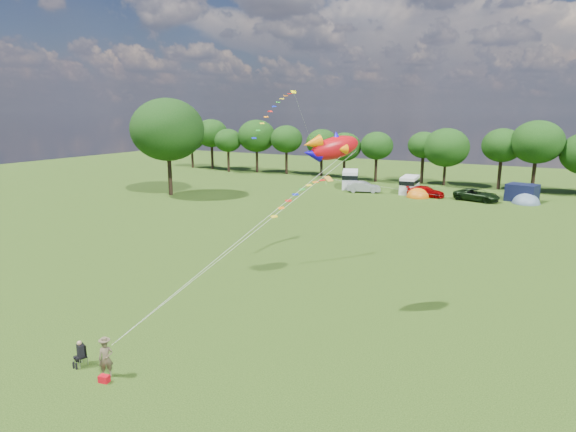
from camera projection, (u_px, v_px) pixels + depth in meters
The scene contains 17 objects.
ground_plane at pixel (224, 304), 29.43m from camera, with size 180.00×180.00×0.00m, color black.
tree_line at pixel (470, 146), 72.46m from camera, with size 102.98×10.98×10.27m.
big_tree at pixel (168, 130), 65.64m from camera, with size 10.00×10.00×13.28m.
car_b at pixel (364, 187), 69.40m from camera, with size 1.67×4.47×1.58m, color #94969B.
car_c at pixel (426, 192), 65.80m from camera, with size 2.05×4.88×1.46m, color #940103.
car_d at pixel (477, 195), 62.84m from camera, with size 2.63×5.82×1.59m, color black.
campervan_b at pixel (350, 178), 73.42m from camera, with size 4.07×5.89×2.66m.
campervan_c at pixel (410, 184), 68.73m from camera, with size 2.55×5.10×2.41m.
tent_orange at pixel (418, 197), 65.79m from camera, with size 3.22×3.53×2.52m.
tent_greyblue at pixel (526, 203), 61.24m from camera, with size 3.40×3.73×2.53m.
awning_navy at pixel (522, 193), 62.69m from camera, with size 3.57×2.90×2.23m, color black.
kite_flyer at pixel (106, 358), 21.31m from camera, with size 0.62×0.41×1.71m, color brown.
camp_chair at pixel (81, 350), 22.24m from camera, with size 0.63×0.64×1.25m.
kite_bag at pixel (104, 379), 20.97m from camera, with size 0.44×0.29×0.31m, color red.
fish_kite at pixel (331, 148), 26.88m from camera, with size 3.03×3.29×1.90m.
streamer_kite_a at pixel (277, 107), 58.63m from camera, with size 3.34×5.60×5.76m.
streamer_kite_c at pixel (307, 190), 37.65m from camera, with size 3.07×5.01×2.81m.
Camera 1 is at (16.82, -22.19, 11.61)m, focal length 30.00 mm.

